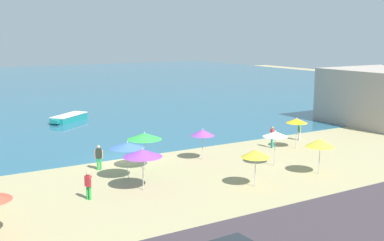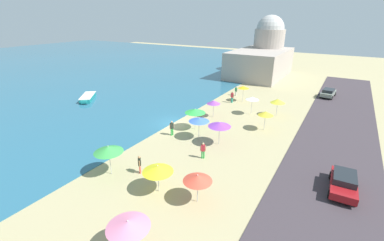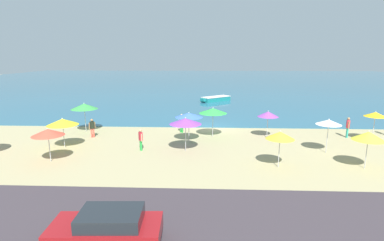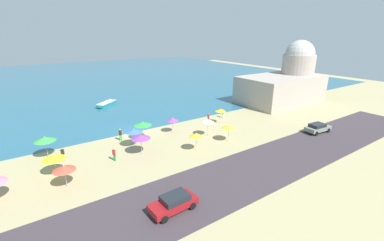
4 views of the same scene
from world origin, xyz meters
The scene contains 14 objects.
ground_plane centered at (0.00, 0.00, 0.00)m, with size 160.00×160.00×0.00m, color tan.
beach_umbrella_3 centered at (9.47, -10.47, 2.13)m, with size 1.94×1.94×2.47m.
beach_umbrella_4 centered at (4.77, -3.33, 2.06)m, with size 1.79×1.79×2.37m.
beach_umbrella_6 centered at (13.24, -4.25, 2.29)m, with size 1.72×1.72×2.55m.
beach_umbrella_7 centered at (0.04, -3.30, 2.31)m, with size 2.41×2.41×2.60m.
beach_umbrella_8 centered at (-1.96, -4.96, 2.24)m, with size 2.24×2.24×2.50m.
beach_umbrella_9 centered at (4.07, -10.43, 2.09)m, with size 1.79×1.79×2.41m.
beach_umbrella_10 centered at (8.26, -7.37, 2.30)m, with size 1.79×1.79×2.55m.
beach_umbrella_11 centered at (-2.07, -7.45, 2.28)m, with size 2.37×2.37×2.58m.
bather_0 centered at (15.63, -2.13, 0.89)m, with size 0.37×0.51×1.60m.
bather_1 centered at (-5.44, -7.41, 0.92)m, with size 0.37×0.51×1.65m.
bather_2 centered at (-2.79, -1.95, 0.98)m, with size 0.52×0.36×1.74m.
bather_3 centered at (11.71, -3.07, 1.01)m, with size 0.29×0.56×1.79m.
skiff_nearshore centered at (1.00, 17.37, 0.41)m, with size 4.78×4.27×0.71m.
Camera 1 is at (-13.90, -32.65, 9.25)m, focal length 45.00 mm.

